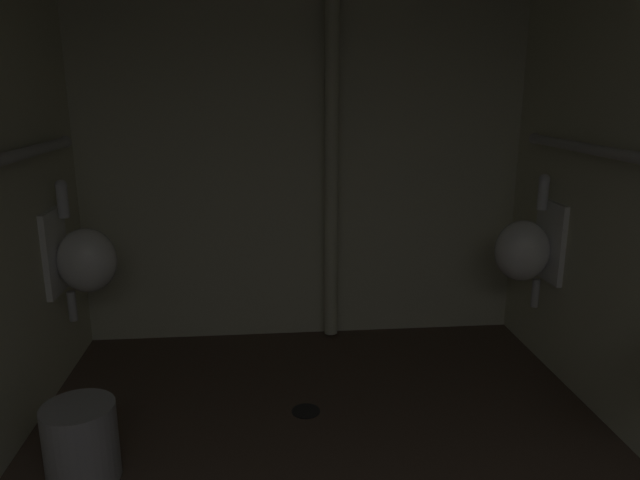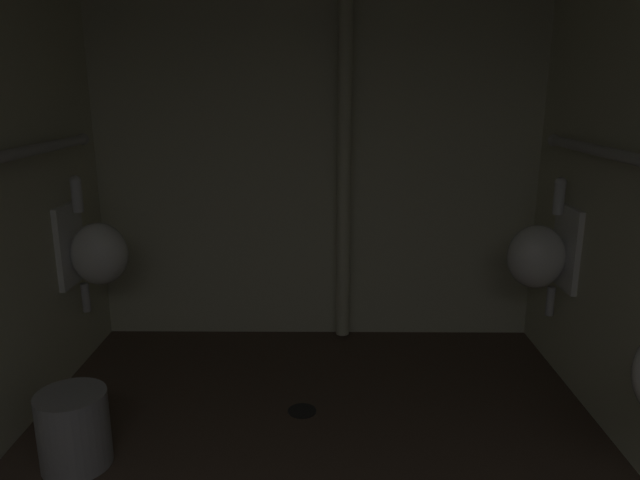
% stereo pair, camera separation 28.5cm
% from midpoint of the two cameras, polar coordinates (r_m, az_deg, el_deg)
% --- Properties ---
extents(wall_back, '(2.79, 0.06, 2.36)m').
position_cam_midpoint_polar(wall_back, '(3.60, 2.02, 8.85)').
color(wall_back, beige).
rests_on(wall_back, ground).
extents(urinal_left_mid, '(0.32, 0.30, 0.76)m').
position_cam_midpoint_polar(urinal_left_mid, '(3.35, -18.60, -1.09)').
color(urinal_left_mid, white).
extents(urinal_right_far, '(0.32, 0.30, 0.76)m').
position_cam_midpoint_polar(urinal_right_far, '(3.38, 22.78, -1.31)').
color(urinal_right_far, white).
extents(standpipe_back_wall, '(0.08, 0.08, 2.31)m').
position_cam_midpoint_polar(standpipe_back_wall, '(3.50, 4.73, 8.64)').
color(standpipe_back_wall, beige).
rests_on(standpipe_back_wall, ground).
extents(floor_drain, '(0.14, 0.14, 0.01)m').
position_cam_midpoint_polar(floor_drain, '(3.00, 1.09, -16.14)').
color(floor_drain, black).
rests_on(floor_drain, ground).
extents(waste_bin, '(0.29, 0.29, 0.33)m').
position_cam_midpoint_polar(waste_bin, '(2.71, -19.77, -16.84)').
color(waste_bin, gray).
rests_on(waste_bin, ground).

